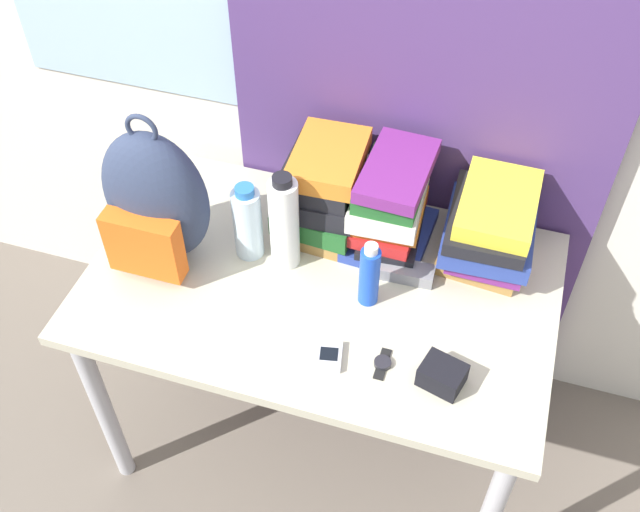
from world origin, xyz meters
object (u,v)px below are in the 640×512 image
at_px(book_stack_left, 325,188).
at_px(book_stack_center, 391,204).
at_px(cell_phone, 329,356).
at_px(camera_pouch, 442,375).
at_px(backpack, 155,201).
at_px(sports_bottle, 284,223).
at_px(wristwatch, 383,363).
at_px(sunglasses_case, 404,272).
at_px(water_bottle, 248,223).
at_px(book_stack_right, 490,228).
at_px(sunscreen_bottle, 369,275).

bearing_deg(book_stack_left, book_stack_center, -3.81).
height_order(cell_phone, camera_pouch, camera_pouch).
relative_size(backpack, sports_bottle, 1.54).
distance_m(cell_phone, camera_pouch, 0.26).
relative_size(cell_phone, camera_pouch, 0.82).
height_order(book_stack_center, wristwatch, book_stack_center).
xyz_separation_m(book_stack_center, cell_phone, (-0.04, -0.41, -0.12)).
height_order(backpack, sunglasses_case, backpack).
bearing_deg(sunglasses_case, water_bottle, -175.11).
relative_size(backpack, water_bottle, 1.95).
relative_size(book_stack_left, book_stack_right, 1.01).
bearing_deg(book_stack_right, sunscreen_bottle, -138.21).
bearing_deg(sports_bottle, book_stack_left, 72.13).
bearing_deg(cell_phone, backpack, 159.20).
height_order(water_bottle, camera_pouch, water_bottle).
xyz_separation_m(book_stack_center, sunscreen_bottle, (0.00, -0.22, -0.04)).
distance_m(sunglasses_case, wristwatch, 0.28).
distance_m(book_stack_center, camera_pouch, 0.47).
height_order(sunscreen_bottle, camera_pouch, sunscreen_bottle).
bearing_deg(book_stack_right, cell_phone, -124.61).
bearing_deg(water_bottle, camera_pouch, -24.31).
bearing_deg(backpack, book_stack_left, 33.27).
distance_m(water_bottle, wristwatch, 0.49).
height_order(book_stack_left, sunscreen_bottle, book_stack_left).
distance_m(sports_bottle, wristwatch, 0.42).
relative_size(book_stack_left, water_bottle, 1.28).
xyz_separation_m(sunglasses_case, wristwatch, (0.01, -0.28, -0.01)).
bearing_deg(cell_phone, book_stack_right, 55.39).
bearing_deg(backpack, cell_phone, -20.80).
distance_m(book_stack_right, sunglasses_case, 0.24).
distance_m(sunscreen_bottle, cell_phone, 0.22).
xyz_separation_m(camera_pouch, wristwatch, (-0.14, 0.01, -0.02)).
bearing_deg(cell_phone, camera_pouch, 2.68).
bearing_deg(wristwatch, camera_pouch, -3.07).
relative_size(sunscreen_bottle, cell_phone, 2.08).
bearing_deg(camera_pouch, cell_phone, -177.32).
xyz_separation_m(backpack, sunscreen_bottle, (0.54, 0.01, -0.09)).
bearing_deg(cell_phone, sports_bottle, 126.87).
xyz_separation_m(water_bottle, camera_pouch, (0.55, -0.25, -0.08)).
height_order(book_stack_right, wristwatch, book_stack_right).
bearing_deg(book_stack_right, book_stack_center, -178.47).
relative_size(book_stack_center, cell_phone, 3.05).
xyz_separation_m(backpack, book_stack_left, (0.36, 0.24, -0.06)).
height_order(water_bottle, sports_bottle, sports_bottle).
bearing_deg(book_stack_right, camera_pouch, -94.43).
height_order(sunscreen_bottle, cell_phone, sunscreen_bottle).
height_order(backpack, cell_phone, backpack).
xyz_separation_m(backpack, water_bottle, (0.21, 0.07, -0.08)).
relative_size(book_stack_right, sunscreen_bottle, 1.50).
relative_size(backpack, sunscreen_bottle, 2.29).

